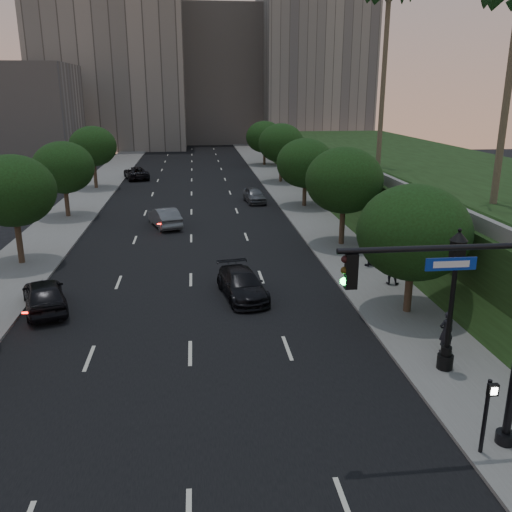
{
  "coord_description": "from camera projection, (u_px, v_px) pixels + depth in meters",
  "views": [
    {
      "loc": [
        0.44,
        -15.05,
        10.22
      ],
      "look_at": [
        2.86,
        6.5,
        3.6
      ],
      "focal_mm": 38.0,
      "sensor_mm": 36.0,
      "label": 1
    }
  ],
  "objects": [
    {
      "name": "sedan_mid_left",
      "position": [
        165.0,
        217.0,
        42.27
      ],
      "size": [
        2.98,
        4.95,
        1.54
      ],
      "primitive_type": "imported",
      "rotation": [
        0.0,
        0.0,
        3.45
      ],
      "color": "#595C60",
      "rests_on": "ground"
    },
    {
      "name": "pedestrian_b",
      "position": [
        392.0,
        268.0,
        29.29
      ],
      "size": [
        1.09,
        1.0,
        1.82
      ],
      "primitive_type": "imported",
      "rotation": [
        0.0,
        0.0,
        2.7
      ],
      "color": "black",
      "rests_on": "sidewalk_right"
    },
    {
      "name": "embankment",
      "position": [
        453.0,
        193.0,
        45.62
      ],
      "size": [
        18.0,
        90.0,
        4.0
      ],
      "primitive_type": "cube",
      "color": "black",
      "rests_on": "ground"
    },
    {
      "name": "pedestrian_c",
      "position": [
        370.0,
        251.0,
        32.28
      ],
      "size": [
        1.15,
        0.96,
        1.84
      ],
      "primitive_type": "imported",
      "rotation": [
        0.0,
        0.0,
        3.72
      ],
      "color": "black",
      "rests_on": "sidewalk_right"
    },
    {
      "name": "sedan_near_left",
      "position": [
        44.0,
        295.0,
        26.14
      ],
      "size": [
        3.25,
        5.01,
        1.59
      ],
      "primitive_type": "imported",
      "rotation": [
        0.0,
        0.0,
        3.46
      ],
      "color": "black",
      "rests_on": "ground"
    },
    {
      "name": "office_block_left",
      "position": [
        112.0,
        58.0,
        98.5
      ],
      "size": [
        26.0,
        20.0,
        32.0
      ],
      "primitive_type": "cube",
      "color": "gray",
      "rests_on": "ground"
    },
    {
      "name": "office_block_mid",
      "position": [
        219.0,
        77.0,
        111.02
      ],
      "size": [
        22.0,
        18.0,
        26.0
      ],
      "primitive_type": "cube",
      "color": "#A09A92",
      "rests_on": "ground"
    },
    {
      "name": "tree_left_b",
      "position": [
        13.0,
        191.0,
        31.91
      ],
      "size": [
        5.0,
        5.0,
        6.71
      ],
      "color": "#38281C",
      "rests_on": "ground"
    },
    {
      "name": "sedan_near_right",
      "position": [
        242.0,
        284.0,
        27.84
      ],
      "size": [
        2.73,
        5.06,
        1.39
      ],
      "primitive_type": "imported",
      "rotation": [
        0.0,
        0.0,
        0.17
      ],
      "color": "black",
      "rests_on": "ground"
    },
    {
      "name": "tree_right_e",
      "position": [
        264.0,
        137.0,
        76.09
      ],
      "size": [
        5.2,
        5.2,
        6.24
      ],
      "color": "#38281C",
      "rests_on": "ground"
    },
    {
      "name": "tree_right_c",
      "position": [
        305.0,
        163.0,
        48.53
      ],
      "size": [
        5.2,
        5.2,
        6.24
      ],
      "color": "#38281C",
      "rests_on": "ground"
    },
    {
      "name": "road_surface",
      "position": [
        191.0,
        217.0,
        45.75
      ],
      "size": [
        16.0,
        140.0,
        0.02
      ],
      "primitive_type": "cube",
      "color": "black",
      "rests_on": "ground"
    },
    {
      "name": "parapet_wall",
      "position": [
        356.0,
        166.0,
        44.02
      ],
      "size": [
        0.35,
        90.0,
        0.7
      ],
      "primitive_type": "cube",
      "color": "slate",
      "rests_on": "embankment"
    },
    {
      "name": "pedestrian_signal",
      "position": [
        487.0,
        410.0,
        15.32
      ],
      "size": [
        0.3,
        0.33,
        2.5
      ],
      "color": "black",
      "rests_on": "ground"
    },
    {
      "name": "pedestrian_a",
      "position": [
        446.0,
        332.0,
        21.6
      ],
      "size": [
        0.69,
        0.51,
        1.74
      ],
      "primitive_type": "imported",
      "rotation": [
        0.0,
        0.0,
        3.3
      ],
      "color": "black",
      "rests_on": "sidewalk_right"
    },
    {
      "name": "tree_left_c",
      "position": [
        63.0,
        168.0,
        44.37
      ],
      "size": [
        5.0,
        5.0,
        6.34
      ],
      "color": "#38281C",
      "rests_on": "ground"
    },
    {
      "name": "office_block_right",
      "position": [
        312.0,
        49.0,
        105.78
      ],
      "size": [
        20.0,
        22.0,
        36.0
      ],
      "primitive_type": "cube",
      "color": "gray",
      "rests_on": "ground"
    },
    {
      "name": "street_lamp",
      "position": [
        451.0,
        307.0,
        19.81
      ],
      "size": [
        0.64,
        0.64,
        5.62
      ],
      "color": "black",
      "rests_on": "ground"
    },
    {
      "name": "sedan_far_right",
      "position": [
        254.0,
        195.0,
        51.53
      ],
      "size": [
        2.13,
        4.38,
        1.44
      ],
      "primitive_type": "imported",
      "rotation": [
        0.0,
        0.0,
        0.11
      ],
      "color": "#54575C",
      "rests_on": "ground"
    },
    {
      "name": "office_block_filler",
      "position": [
        11.0,
        114.0,
        78.94
      ],
      "size": [
        18.0,
        16.0,
        14.0
      ],
      "primitive_type": "cube",
      "color": "#A09A92",
      "rests_on": "ground"
    },
    {
      "name": "tree_left_d",
      "position": [
        93.0,
        146.0,
        57.57
      ],
      "size": [
        5.0,
        5.0,
        6.71
      ],
      "color": "#38281C",
      "rests_on": "ground"
    },
    {
      "name": "sidewalk_left",
      "position": [
        66.0,
        219.0,
        44.63
      ],
      "size": [
        4.5,
        140.0,
        0.15
      ],
      "primitive_type": "cube",
      "color": "slate",
      "rests_on": "ground"
    },
    {
      "name": "tree_right_a",
      "position": [
        414.0,
        232.0,
        24.77
      ],
      "size": [
        5.2,
        5.2,
        6.24
      ],
      "color": "#38281C",
      "rests_on": "ground"
    },
    {
      "name": "tree_right_d",
      "position": [
        281.0,
        143.0,
        61.69
      ],
      "size": [
        5.2,
        5.2,
        6.74
      ],
      "color": "#38281C",
      "rests_on": "ground"
    },
    {
      "name": "traffic_signal_mast",
      "position": [
        484.0,
        337.0,
        15.04
      ],
      "size": [
        5.68,
        0.56,
        7.0
      ],
      "color": "black",
      "rests_on": "ground"
    },
    {
      "name": "sedan_far_left",
      "position": [
        136.0,
        173.0,
        65.3
      ],
      "size": [
        3.74,
        5.79,
        1.48
      ],
      "primitive_type": "imported",
      "rotation": [
        0.0,
        0.0,
        3.4
      ],
      "color": "black",
      "rests_on": "ground"
    },
    {
      "name": "ground",
      "position": [
        190.0,
        426.0,
        17.24
      ],
      "size": [
        160.0,
        160.0,
        0.0
      ],
      "primitive_type": "plane",
      "color": "black",
      "rests_on": "ground"
    },
    {
      "name": "sidewalk_right",
      "position": [
        310.0,
        213.0,
        46.82
      ],
      "size": [
        4.5,
        140.0,
        0.15
      ],
      "primitive_type": "cube",
      "color": "slate",
      "rests_on": "ground"
    },
    {
      "name": "tree_right_b",
      "position": [
        344.0,
        180.0,
        36.03
      ],
      "size": [
        5.2,
        5.2,
        6.74
      ],
      "color": "#38281C",
      "rests_on": "ground"
    }
  ]
}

